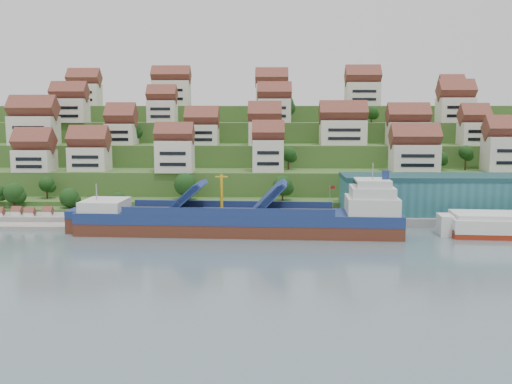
{
  "coord_description": "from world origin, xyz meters",
  "views": [
    {
      "loc": [
        3.23,
        -131.23,
        27.72
      ],
      "look_at": [
        -0.57,
        14.0,
        8.0
      ],
      "focal_mm": 40.0,
      "sensor_mm": 36.0,
      "label": 1
    }
  ],
  "objects": [
    {
      "name": "ground",
      "position": [
        0.0,
        0.0,
        0.0
      ],
      "size": [
        300.0,
        300.0,
        0.0
      ],
      "primitive_type": "plane",
      "color": "slate",
      "rests_on": "ground"
    },
    {
      "name": "flagpole",
      "position": [
        18.11,
        10.0,
        6.88
      ],
      "size": [
        1.28,
        0.16,
        8.0
      ],
      "color": "gray",
      "rests_on": "quay"
    },
    {
      "name": "cargo_ship",
      "position": [
        -2.26,
        -0.45,
        3.19
      ],
      "size": [
        75.53,
        15.12,
        16.61
      ],
      "rotation": [
        0.0,
        0.0,
        -0.05
      ],
      "color": "#522719",
      "rests_on": "ground"
    },
    {
      "name": "hillside_village",
      "position": [
        -1.58,
        60.59,
        24.48
      ],
      "size": [
        160.61,
        64.01,
        29.53
      ],
      "color": "silver",
      "rests_on": "ground"
    },
    {
      "name": "hillside_trees",
      "position": [
        -9.7,
        48.25,
        18.43
      ],
      "size": [
        136.97,
        62.52,
        31.96
      ],
      "color": "#193E14",
      "rests_on": "ground"
    },
    {
      "name": "quay",
      "position": [
        20.0,
        15.0,
        1.1
      ],
      "size": [
        180.0,
        14.0,
        2.2
      ],
      "primitive_type": "cube",
      "color": "gray",
      "rests_on": "ground"
    },
    {
      "name": "warehouse",
      "position": [
        52.0,
        17.0,
        7.2
      ],
      "size": [
        60.0,
        15.0,
        10.0
      ],
      "primitive_type": "cube",
      "color": "#27646C",
      "rests_on": "quay"
    },
    {
      "name": "hillside",
      "position": [
        0.0,
        103.55,
        10.66
      ],
      "size": [
        260.0,
        128.0,
        31.0
      ],
      "color": "#2D4C1E",
      "rests_on": "ground"
    },
    {
      "name": "beach_huts",
      "position": [
        -60.0,
        10.75,
        2.1
      ],
      "size": [
        14.4,
        3.7,
        2.2
      ],
      "color": "white",
      "rests_on": "pebble_beach"
    },
    {
      "name": "pebble_beach",
      "position": [
        -58.0,
        12.0,
        0.5
      ],
      "size": [
        45.0,
        20.0,
        1.0
      ],
      "primitive_type": "cube",
      "color": "gray",
      "rests_on": "ground"
    }
  ]
}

